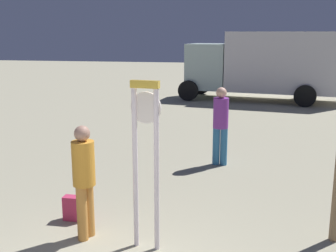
# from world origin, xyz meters

# --- Properties ---
(standing_clock) EXTENTS (0.42, 0.15, 2.35)m
(standing_clock) POSITION_xyz_m (0.26, 1.90, 1.43)
(standing_clock) COLOR white
(standing_clock) RESTS_ON ground_plane
(person_near_clock) EXTENTS (0.32, 0.32, 1.69)m
(person_near_clock) POSITION_xyz_m (-0.68, 2.02, 0.94)
(person_near_clock) COLOR #C88339
(person_near_clock) RESTS_ON ground_plane
(backpack) EXTENTS (0.34, 0.20, 0.40)m
(backpack) POSITION_xyz_m (-1.09, 2.56, 0.19)
(backpack) COLOR #C03157
(backpack) RESTS_ON ground_plane
(person_distant) EXTENTS (0.34, 0.34, 1.78)m
(person_distant) POSITION_xyz_m (1.03, 5.91, 1.00)
(person_distant) COLOR teal
(person_distant) RESTS_ON ground_plane
(box_truck_near) EXTENTS (7.19, 3.35, 3.03)m
(box_truck_near) POSITION_xyz_m (2.46, 15.71, 1.65)
(box_truck_near) COLOR silver
(box_truck_near) RESTS_ON ground_plane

